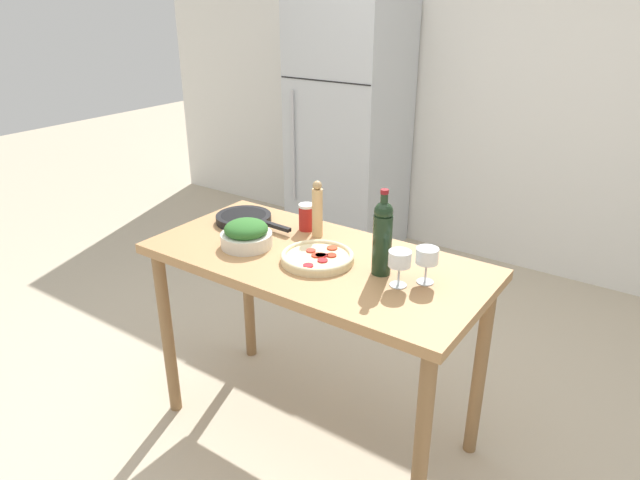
{
  "coord_description": "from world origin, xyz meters",
  "views": [
    {
      "loc": [
        1.21,
        -1.7,
        1.87
      ],
      "look_at": [
        0.0,
        0.03,
        0.94
      ],
      "focal_mm": 32.0,
      "sensor_mm": 36.0,
      "label": 1
    }
  ],
  "objects_px": {
    "salad_bowl": "(246,234)",
    "homemade_pizza": "(317,257)",
    "salt_canister": "(306,217)",
    "cast_iron_skillet": "(244,218)",
    "wine_glass_near": "(400,260)",
    "refrigerator": "(349,131)",
    "wine_glass_far": "(427,257)",
    "pepper_mill": "(317,210)",
    "wine_bottle": "(382,236)"
  },
  "relations": [
    {
      "from": "homemade_pizza",
      "to": "salt_canister",
      "type": "xyz_separation_m",
      "value": [
        -0.23,
        0.24,
        0.04
      ]
    },
    {
      "from": "homemade_pizza",
      "to": "pepper_mill",
      "type": "bearing_deg",
      "value": 125.17
    },
    {
      "from": "salt_canister",
      "to": "cast_iron_skillet",
      "type": "relative_size",
      "value": 0.3
    },
    {
      "from": "cast_iron_skillet",
      "to": "salt_canister",
      "type": "bearing_deg",
      "value": 17.28
    },
    {
      "from": "refrigerator",
      "to": "wine_glass_near",
      "type": "xyz_separation_m",
      "value": [
        1.42,
        -1.93,
        0.07
      ]
    },
    {
      "from": "wine_bottle",
      "to": "salt_canister",
      "type": "bearing_deg",
      "value": 159.02
    },
    {
      "from": "salad_bowl",
      "to": "homemade_pizza",
      "type": "xyz_separation_m",
      "value": [
        0.33,
        0.05,
        -0.04
      ]
    },
    {
      "from": "wine_glass_near",
      "to": "salad_bowl",
      "type": "xyz_separation_m",
      "value": [
        -0.69,
        -0.05,
        -0.05
      ]
    },
    {
      "from": "pepper_mill",
      "to": "homemade_pizza",
      "type": "height_order",
      "value": "pepper_mill"
    },
    {
      "from": "refrigerator",
      "to": "homemade_pizza",
      "type": "xyz_separation_m",
      "value": [
        1.07,
        -1.93,
        -0.01
      ]
    },
    {
      "from": "pepper_mill",
      "to": "salt_canister",
      "type": "relative_size",
      "value": 2.09
    },
    {
      "from": "refrigerator",
      "to": "salt_canister",
      "type": "distance_m",
      "value": 1.89
    },
    {
      "from": "wine_glass_far",
      "to": "cast_iron_skillet",
      "type": "xyz_separation_m",
      "value": [
        -0.95,
        0.07,
        -0.08
      ]
    },
    {
      "from": "wine_bottle",
      "to": "salad_bowl",
      "type": "height_order",
      "value": "wine_bottle"
    },
    {
      "from": "homemade_pizza",
      "to": "salad_bowl",
      "type": "bearing_deg",
      "value": -171.48
    },
    {
      "from": "cast_iron_skillet",
      "to": "wine_bottle",
      "type": "bearing_deg",
      "value": -7.02
    },
    {
      "from": "salad_bowl",
      "to": "wine_glass_far",
      "type": "bearing_deg",
      "value": 9.72
    },
    {
      "from": "pepper_mill",
      "to": "wine_bottle",
      "type": "bearing_deg",
      "value": -20.9
    },
    {
      "from": "wine_glass_far",
      "to": "pepper_mill",
      "type": "xyz_separation_m",
      "value": [
        -0.57,
        0.13,
        0.02
      ]
    },
    {
      "from": "salad_bowl",
      "to": "wine_glass_near",
      "type": "bearing_deg",
      "value": 4.28
    },
    {
      "from": "salt_canister",
      "to": "pepper_mill",
      "type": "bearing_deg",
      "value": -21.37
    },
    {
      "from": "wine_bottle",
      "to": "salad_bowl",
      "type": "distance_m",
      "value": 0.6
    },
    {
      "from": "homemade_pizza",
      "to": "wine_glass_far",
      "type": "bearing_deg",
      "value": 10.64
    },
    {
      "from": "homemade_pizza",
      "to": "salt_canister",
      "type": "bearing_deg",
      "value": 133.64
    },
    {
      "from": "pepper_mill",
      "to": "refrigerator",
      "type": "bearing_deg",
      "value": 118.11
    },
    {
      "from": "wine_bottle",
      "to": "salt_canister",
      "type": "distance_m",
      "value": 0.53
    },
    {
      "from": "wine_glass_near",
      "to": "wine_glass_far",
      "type": "relative_size",
      "value": 1.0
    },
    {
      "from": "wine_glass_near",
      "to": "pepper_mill",
      "type": "height_order",
      "value": "pepper_mill"
    },
    {
      "from": "wine_glass_far",
      "to": "homemade_pizza",
      "type": "xyz_separation_m",
      "value": [
        -0.43,
        -0.08,
        -0.09
      ]
    },
    {
      "from": "salad_bowl",
      "to": "salt_canister",
      "type": "relative_size",
      "value": 1.79
    },
    {
      "from": "wine_glass_far",
      "to": "salt_canister",
      "type": "distance_m",
      "value": 0.68
    },
    {
      "from": "refrigerator",
      "to": "pepper_mill",
      "type": "bearing_deg",
      "value": -61.89
    },
    {
      "from": "refrigerator",
      "to": "salt_canister",
      "type": "height_order",
      "value": "refrigerator"
    },
    {
      "from": "wine_bottle",
      "to": "wine_glass_far",
      "type": "relative_size",
      "value": 2.44
    },
    {
      "from": "wine_bottle",
      "to": "salad_bowl",
      "type": "bearing_deg",
      "value": -170.05
    },
    {
      "from": "wine_glass_near",
      "to": "salad_bowl",
      "type": "bearing_deg",
      "value": -175.72
    },
    {
      "from": "refrigerator",
      "to": "wine_glass_near",
      "type": "distance_m",
      "value": 2.4
    },
    {
      "from": "wine_glass_near",
      "to": "salad_bowl",
      "type": "relative_size",
      "value": 0.64
    },
    {
      "from": "wine_glass_far",
      "to": "pepper_mill",
      "type": "bearing_deg",
      "value": 167.52
    },
    {
      "from": "pepper_mill",
      "to": "salt_canister",
      "type": "bearing_deg",
      "value": 158.63
    },
    {
      "from": "wine_glass_near",
      "to": "homemade_pizza",
      "type": "bearing_deg",
      "value": -179.64
    },
    {
      "from": "wine_bottle",
      "to": "pepper_mill",
      "type": "xyz_separation_m",
      "value": [
        -0.4,
        0.15,
        -0.03
      ]
    },
    {
      "from": "wine_glass_near",
      "to": "homemade_pizza",
      "type": "distance_m",
      "value": 0.37
    },
    {
      "from": "refrigerator",
      "to": "salad_bowl",
      "type": "xyz_separation_m",
      "value": [
        0.74,
        -1.98,
        0.03
      ]
    },
    {
      "from": "salad_bowl",
      "to": "homemade_pizza",
      "type": "height_order",
      "value": "salad_bowl"
    },
    {
      "from": "wine_glass_near",
      "to": "homemade_pizza",
      "type": "height_order",
      "value": "wine_glass_near"
    },
    {
      "from": "wine_glass_near",
      "to": "pepper_mill",
      "type": "xyz_separation_m",
      "value": [
        -0.5,
        0.21,
        0.02
      ]
    },
    {
      "from": "wine_glass_far",
      "to": "salt_canister",
      "type": "xyz_separation_m",
      "value": [
        -0.66,
        0.16,
        -0.04
      ]
    },
    {
      "from": "pepper_mill",
      "to": "cast_iron_skillet",
      "type": "distance_m",
      "value": 0.39
    },
    {
      "from": "wine_glass_far",
      "to": "homemade_pizza",
      "type": "distance_m",
      "value": 0.44
    }
  ]
}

